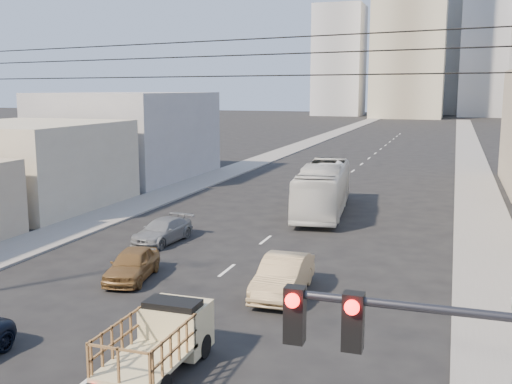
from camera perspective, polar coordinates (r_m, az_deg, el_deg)
The scene contains 15 objects.
sidewalk_left at distance 84.26m, azimuth 3.50°, elevation 4.14°, with size 3.50×180.00×0.12m, color slate.
sidewalk_right at distance 81.50m, azimuth 19.70°, elevation 3.40°, with size 3.50×180.00×0.12m, color slate.
lane_dashes at distance 65.32m, azimuth 9.63°, elevation 2.33°, with size 0.15×104.00×0.01m.
flatbed_pickup at distance 18.52m, azimuth -9.10°, elevation -13.39°, with size 1.95×4.41×1.90m.
city_bus at distance 40.86m, azimuth 6.40°, elevation 0.33°, with size 2.79×11.94×3.33m, color silver.
sedan_brown at distance 27.21m, azimuth -11.71°, elevation -6.75°, with size 1.63×4.06×1.38m, color brown.
sedan_tan at distance 24.75m, azimuth 2.59°, elevation -7.99°, with size 1.68×4.80×1.58m, color tan.
sedan_grey at distance 33.34m, azimuth -8.90°, elevation -3.68°, with size 1.80×4.43×1.29m, color slate.
overhead_wires at distance 15.90m, azimuth -19.87°, elevation 11.46°, with size 23.01×5.02×0.72m.
bldg_left_mid at distance 45.65m, azimuth -20.86°, elevation 2.43°, with size 11.00×12.00×6.00m, color #ABA189.
bldg_left_far at distance 58.13m, azimuth -11.96°, elevation 5.30°, with size 12.00×16.00×8.00m, color gray.
high_rise_tower at distance 182.86m, azimuth 14.51°, elevation 16.31°, with size 20.00×20.00×60.00m, color gray.
midrise_ne at distance 196.57m, azimuth 21.26°, elevation 12.56°, with size 16.00×16.00×40.00m, color #999CA1.
midrise_nw at distance 194.56m, azimuth 7.94°, elevation 12.26°, with size 15.00×15.00×34.00m, color #999CA1.
midrise_back at distance 211.53m, azimuth 17.78°, elevation 13.05°, with size 18.00×18.00×44.00m, color gray.
Camera 1 is at (9.75, -11.05, 8.35)m, focal length 42.00 mm.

